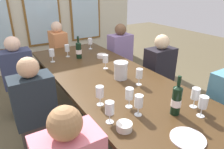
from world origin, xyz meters
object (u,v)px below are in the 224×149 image
at_px(wine_glass_1, 139,74).
at_px(wine_glass_4, 100,93).
at_px(wine_bottle_1, 176,100).
at_px(wine_glass_5, 139,102).
at_px(seated_person_2, 19,80).
at_px(metal_pitcher, 121,70).
at_px(seated_person_4, 36,114).
at_px(tasting_bowl_1, 124,126).
at_px(white_plate_0, 188,138).
at_px(wine_glass_0, 90,41).
at_px(wine_glass_3, 203,103).
at_px(wine_glass_6, 110,108).
at_px(dining_table, 108,80).
at_px(wine_glass_9, 67,48).
at_px(seated_person_3, 120,58).
at_px(wine_bottle_0, 79,50).
at_px(tasting_bowl_0, 102,56).
at_px(wine_glass_8, 196,94).
at_px(seated_person_6, 59,54).
at_px(wine_glass_2, 52,53).
at_px(wine_glass_10, 129,95).
at_px(seated_person_5, 158,77).
at_px(wine_glass_7, 105,59).

xyz_separation_m(wine_glass_1, wine_glass_4, (-0.52, -0.13, -0.00)).
distance_m(wine_bottle_1, wine_glass_5, 0.29).
bearing_deg(seated_person_2, metal_pitcher, -49.48).
bearing_deg(seated_person_2, seated_person_4, -90.00).
bearing_deg(tasting_bowl_1, white_plate_0, -45.01).
distance_m(wine_glass_0, wine_glass_3, 2.12).
relative_size(white_plate_0, wine_glass_6, 1.34).
bearing_deg(tasting_bowl_1, seated_person_2, 103.73).
xyz_separation_m(metal_pitcher, wine_glass_6, (-0.51, -0.60, 0.03)).
bearing_deg(wine_glass_1, white_plate_0, -106.22).
bearing_deg(white_plate_0, dining_table, 86.12).
relative_size(wine_glass_6, seated_person_4, 0.16).
bearing_deg(wine_glass_3, wine_glass_5, 146.09).
bearing_deg(wine_glass_0, wine_glass_3, -92.59).
distance_m(wine_glass_9, seated_person_3, 1.01).
bearing_deg(seated_person_2, wine_glass_4, -72.20).
height_order(wine_glass_9, seated_person_2, seated_person_2).
bearing_deg(wine_glass_0, wine_bottle_0, -135.92).
bearing_deg(tasting_bowl_0, wine_glass_4, -119.95).
bearing_deg(wine_glass_8, wine_glass_3, -118.57).
distance_m(wine_bottle_1, seated_person_6, 2.67).
relative_size(white_plate_0, wine_bottle_0, 0.75).
relative_size(metal_pitcher, wine_glass_2, 1.09).
distance_m(tasting_bowl_0, wine_glass_10, 1.32).
bearing_deg(seated_person_4, wine_bottle_1, -45.48).
bearing_deg(seated_person_5, seated_person_2, 151.08).
relative_size(metal_pitcher, seated_person_2, 0.17).
bearing_deg(wine_glass_4, wine_glass_10, -39.84).
relative_size(white_plate_0, seated_person_5, 0.21).
bearing_deg(wine_bottle_0, wine_glass_6, -105.11).
bearing_deg(wine_glass_4, wine_glass_7, 56.51).
bearing_deg(white_plate_0, seated_person_5, 52.84).
distance_m(wine_glass_4, wine_glass_8, 0.79).
relative_size(wine_bottle_1, wine_glass_3, 1.87).
height_order(tasting_bowl_1, wine_glass_8, wine_glass_8).
relative_size(dining_table, wine_glass_7, 15.80).
xyz_separation_m(wine_bottle_1, seated_person_6, (-0.07, 2.65, -0.34)).
xyz_separation_m(wine_glass_4, seated_person_5, (1.18, 0.50, -0.33)).
bearing_deg(wine_glass_10, dining_table, 74.69).
bearing_deg(wine_glass_1, seated_person_6, 94.26).
height_order(wine_glass_6, seated_person_6, seated_person_6).
distance_m(wine_bottle_1, seated_person_3, 2.05).
height_order(wine_glass_1, seated_person_3, seated_person_3).
relative_size(wine_glass_9, seated_person_4, 0.16).
bearing_deg(seated_person_5, wine_glass_7, 165.36).
relative_size(wine_glass_2, wine_glass_8, 1.00).
bearing_deg(wine_glass_3, wine_glass_6, 154.25).
bearing_deg(metal_pitcher, wine_glass_4, -142.03).
distance_m(tasting_bowl_0, wine_glass_7, 0.44).
height_order(seated_person_3, seated_person_4, same).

